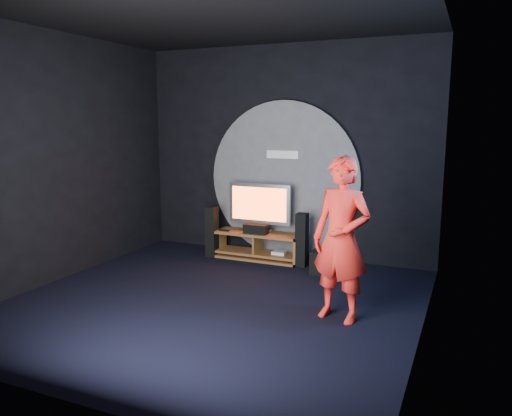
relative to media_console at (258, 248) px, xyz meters
The scene contains 15 objects.
floor 2.08m from the media_console, 81.99° to the right, with size 5.00×5.00×0.00m, color black.
back_wall 1.64m from the media_console, 57.33° to the left, with size 5.00×0.04×3.50m, color black.
front_wall 4.82m from the media_console, 86.37° to the right, with size 5.00×0.04×3.50m, color black.
left_wall 3.39m from the media_console, 137.17° to the right, with size 0.04×5.00×3.50m, color black.
right_wall 3.79m from the media_console, 36.32° to the right, with size 0.04×5.00×3.50m, color black.
ceiling 3.90m from the media_console, 81.99° to the right, with size 5.00×5.00×0.01m, color black.
wall_disc_panel 1.21m from the media_console, 53.77° to the left, with size 2.60×0.11×2.60m.
media_console is the anchor object (origin of this frame).
tv 0.70m from the media_console, 95.78° to the left, with size 1.07×0.22×0.80m.
center_speaker 0.34m from the media_console, 94.53° to the right, with size 0.40×0.15×0.15m, color black.
remote 0.64m from the media_console, 168.13° to the right, with size 0.18×0.05×0.02m, color black.
tower_speaker_left 0.83m from the media_console, 169.29° to the right, with size 0.17×0.19×0.85m, color black.
tower_speaker_right 0.83m from the media_console, ahead, with size 0.17×0.19×0.85m, color black.
subwoofer 1.24m from the media_console, 15.74° to the right, with size 0.31×0.31×0.34m, color black.
player 2.81m from the media_console, 46.17° to the right, with size 0.69×0.45×1.89m, color red.
Camera 1 is at (2.91, -5.31, 2.27)m, focal length 35.00 mm.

